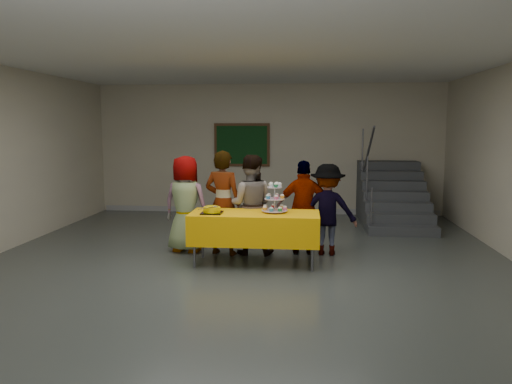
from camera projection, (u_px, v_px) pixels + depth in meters
room_shell at (240, 118)px, 6.61m from camera, size 10.00×10.04×3.02m
bake_table at (255, 227)px, 7.30m from camera, size 1.88×0.78×0.77m
cupcake_stand at (275, 200)px, 7.29m from camera, size 0.38×0.38×0.44m
bear_cake at (212, 209)px, 7.22m from camera, size 0.32×0.36×0.12m
schoolchild_a at (186, 204)px, 8.03m from camera, size 0.85×0.65×1.56m
schoolchild_b at (223, 203)px, 7.86m from camera, size 0.68×0.53×1.65m
schoolchild_c at (250, 205)px, 7.88m from camera, size 0.78×0.61×1.58m
schoolchild_d at (304, 208)px, 7.88m from camera, size 0.88×0.38×1.49m
schoolchild_e at (327, 210)px, 7.86m from camera, size 0.97×0.61×1.44m
staircase at (391, 199)px, 10.61m from camera, size 1.30×2.40×2.04m
noticeboard at (242, 145)px, 11.61m from camera, size 1.30×0.05×1.00m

